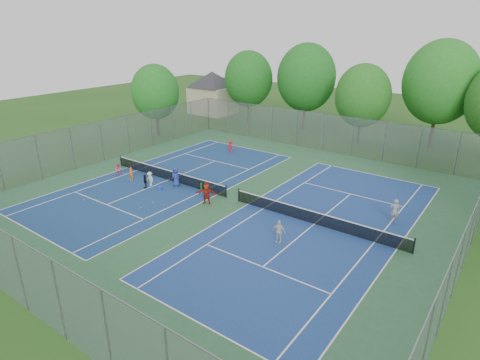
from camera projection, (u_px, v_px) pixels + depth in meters
name	position (u px, v px, depth m)	size (l,w,h in m)	color
ground	(232.00, 199.00, 31.03)	(120.00, 120.00, 0.00)	#244F18
court_pad	(232.00, 199.00, 31.03)	(32.00, 32.00, 0.01)	#2A5A39
court_left	(168.00, 180.00, 34.88)	(10.97, 23.77, 0.01)	navy
court_right	(314.00, 224.00, 27.17)	(10.97, 23.77, 0.01)	navy
net_left	(168.00, 175.00, 34.72)	(12.87, 0.10, 0.91)	black
net_right	(315.00, 218.00, 27.01)	(12.87, 0.10, 0.91)	black
fence_north	(324.00, 132.00, 42.34)	(32.00, 0.10, 4.00)	gray
fence_south	(20.00, 274.00, 18.28)	(32.00, 0.10, 4.00)	gray
fence_west	(102.00, 141.00, 39.13)	(32.00, 0.10, 4.00)	gray
fence_east	(469.00, 237.00, 21.49)	(32.00, 0.10, 4.00)	gray
house	(212.00, 85.00, 59.67)	(11.03, 11.03, 7.30)	#B7A88C
tree_nw	(248.00, 79.00, 53.15)	(6.40, 6.40, 9.58)	#443326
tree_nl	(306.00, 78.00, 49.26)	(7.20, 7.20, 10.69)	#443326
tree_nc	(363.00, 96.00, 43.76)	(6.00, 6.00, 8.85)	#443326
tree_nr	(441.00, 82.00, 41.56)	(7.60, 7.60, 11.42)	#443326
tree_side_w	(155.00, 92.00, 47.12)	(5.60, 5.60, 8.47)	#443326
ball_crate	(160.00, 188.00, 32.85)	(0.30, 0.30, 0.26)	blue
ball_hopper	(203.00, 186.00, 32.76)	(0.32, 0.32, 0.63)	green
student_a	(131.00, 174.00, 34.50)	(0.44, 0.29, 1.22)	orange
student_b	(118.00, 170.00, 35.58)	(0.59, 0.46, 1.22)	#E2577E
student_c	(150.00, 179.00, 33.52)	(0.78, 0.45, 1.20)	white
student_d	(145.00, 181.00, 32.97)	(0.70, 0.29, 1.20)	black
student_e	(176.00, 177.00, 33.30)	(0.79, 0.52, 1.62)	navy
student_f	(206.00, 193.00, 30.00)	(1.57, 0.50, 1.69)	#A22317
child_far_baseline	(231.00, 146.00, 42.17)	(0.87, 0.50, 1.34)	red
instructor	(395.00, 211.00, 27.13)	(0.63, 0.41, 1.72)	gray
teen_court_b	(279.00, 232.00, 24.63)	(0.89, 0.37, 1.51)	silver
tennis_ball_0	(96.00, 200.00, 30.82)	(0.07, 0.07, 0.07)	yellow
tennis_ball_1	(141.00, 208.00, 29.55)	(0.07, 0.07, 0.07)	#BDE435
tennis_ball_2	(122.00, 199.00, 31.08)	(0.07, 0.07, 0.07)	#EEF037
tennis_ball_3	(130.00, 175.00, 35.88)	(0.07, 0.07, 0.07)	#BBCB2F
tennis_ball_4	(129.00, 179.00, 35.13)	(0.07, 0.07, 0.07)	yellow
tennis_ball_5	(124.00, 173.00, 36.37)	(0.07, 0.07, 0.07)	gold
tennis_ball_6	(156.00, 185.00, 33.68)	(0.07, 0.07, 0.07)	#D2E134
tennis_ball_7	(196.00, 195.00, 31.76)	(0.07, 0.07, 0.07)	#BAD130
tennis_ball_8	(131.00, 180.00, 34.73)	(0.07, 0.07, 0.07)	#D3EC36
tennis_ball_9	(84.00, 200.00, 30.84)	(0.07, 0.07, 0.07)	gold
tennis_ball_10	(153.00, 202.00, 30.47)	(0.07, 0.07, 0.07)	#DCEF37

